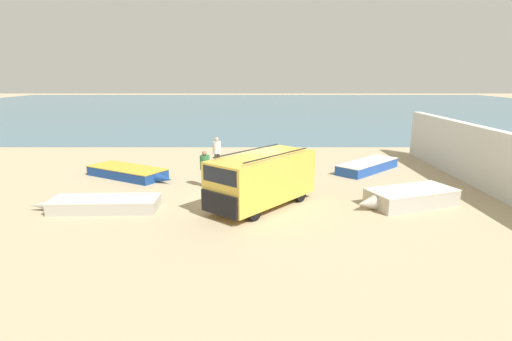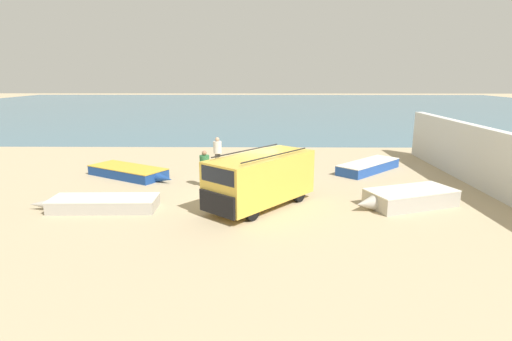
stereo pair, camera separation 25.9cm
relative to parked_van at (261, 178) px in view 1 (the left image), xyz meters
The scene contains 10 objects.
ground_plane 2.17m from the parked_van, 105.20° to the left, with size 200.00×200.00×0.00m, color tan.
sea_water 53.77m from the parked_van, 90.51° to the left, with size 120.00×80.00×0.01m, color #477084.
harbor_wall 10.93m from the parked_van, 14.60° to the left, with size 0.50×16.84×2.89m, color silver.
parked_van is the anchor object (origin of this frame).
fishing_rowboat_0 6.16m from the parked_van, ahead, with size 4.54×2.87×0.69m.
fishing_rowboat_1 8.90m from the parked_van, 45.67° to the left, with size 4.49×4.42×0.55m.
fishing_rowboat_2 8.53m from the parked_van, 145.56° to the left, with size 5.15×3.69×0.52m.
fishing_rowboat_3 6.52m from the parked_van, behind, with size 5.12×1.55×0.52m.
fisherman_0 7.36m from the parked_van, 109.88° to the left, with size 0.48×0.48×1.81m.
fisherman_1 3.99m from the parked_van, 132.54° to the left, with size 0.47×0.47×1.78m.
Camera 1 is at (0.24, -17.51, 5.31)m, focal length 28.00 mm.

